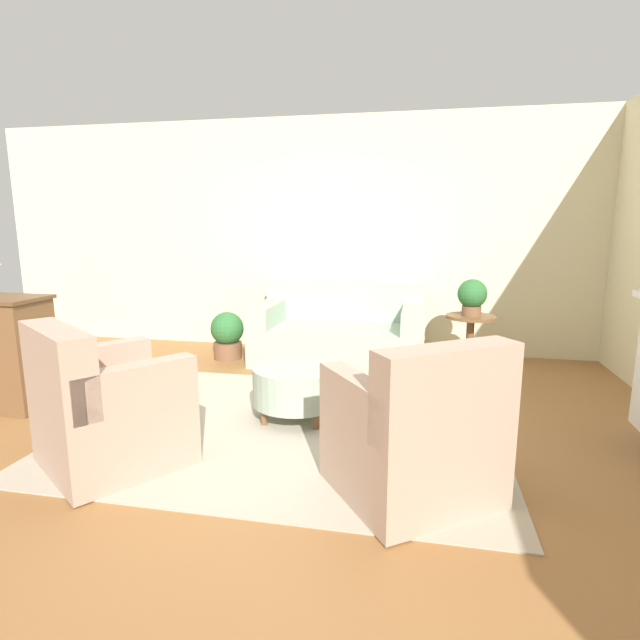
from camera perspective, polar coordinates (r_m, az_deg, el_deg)
name	(u,v)px	position (r m, az deg, el deg)	size (l,w,h in m)	color
ground_plane	(287,428)	(3.94, -3.82, -12.22)	(16.00, 16.00, 0.00)	#996638
wall_back	(341,236)	(6.18, 2.47, 9.56)	(9.10, 0.12, 2.80)	beige
rug	(287,427)	(3.93, -3.82, -12.15)	(3.18, 2.44, 0.01)	#B2A893
couch	(340,334)	(5.71, 2.27, -1.64)	(1.89, 1.00, 0.84)	#9EB29E
armchair_left	(105,411)	(3.52, -23.33, -9.53)	(1.11, 1.11, 0.94)	tan
armchair_right	(416,436)	(2.93, 10.93, -12.93)	(1.11, 1.11, 0.94)	tan
ottoman_table	(296,385)	(4.03, -2.74, -7.44)	(0.69, 0.69, 0.42)	#9EB29E
side_table	(470,333)	(5.48, 16.77, -1.49)	(0.51, 0.51, 0.61)	brown
potted_plant_on_side_table	(472,296)	(5.41, 17.00, 2.66)	(0.30, 0.30, 0.38)	brown
potted_plant_floor	(227,334)	(5.89, -10.54, -1.61)	(0.38, 0.38, 0.55)	brown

